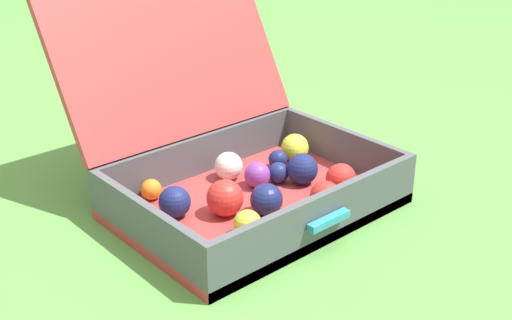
# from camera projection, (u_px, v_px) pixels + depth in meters

# --- Properties ---
(ground_plane) EXTENTS (16.00, 16.00, 0.00)m
(ground_plane) POSITION_uv_depth(u_px,v_px,m) (254.00, 201.00, 1.61)
(ground_plane) COLOR #569342
(open_suitcase) EXTENTS (0.61, 0.67, 0.50)m
(open_suitcase) POSITION_uv_depth(u_px,v_px,m) (235.00, 156.00, 1.59)
(open_suitcase) COLOR #B23838
(open_suitcase) RESTS_ON ground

